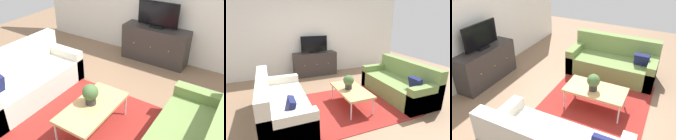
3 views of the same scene
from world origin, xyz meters
The scene contains 8 objects.
ground_plane centered at (0.00, 0.00, 0.00)m, with size 10.00×10.00×0.00m, color #84664C.
wall_back centered at (0.00, 2.55, 1.35)m, with size 6.40×0.12×2.70m, color silver.
area_rug centered at (0.00, -0.15, 0.01)m, with size 2.50×1.90×0.01m, color maroon.
couch_right_side centered at (1.44, -0.10, 0.29)m, with size 0.86×1.92×0.86m.
coffee_table centered at (0.06, -0.17, 0.38)m, with size 0.58×1.09×0.41m.
potted_plant centered at (0.01, -0.13, 0.59)m, with size 0.23×0.23×0.31m.
tv_console centered at (-0.07, 2.27, 0.38)m, with size 1.41×0.47×0.77m.
flat_screen_tv centered at (-0.07, 2.29, 1.04)m, with size 0.87×0.16×0.54m.
Camera 3 is at (-3.19, -1.15, 2.69)m, focal length 36.29 mm.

